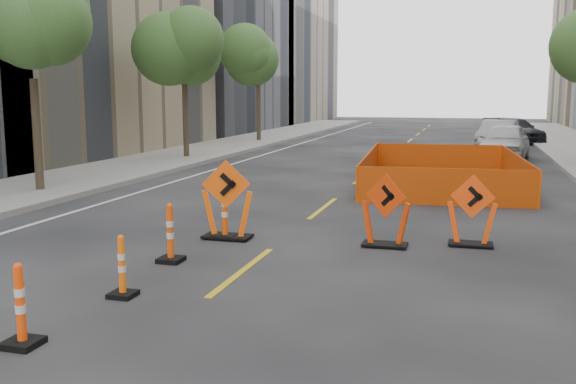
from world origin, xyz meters
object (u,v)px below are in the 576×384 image
(channelizer_5, at_px, (170,233))
(parked_car_mid, at_px, (498,135))
(channelizer_6, at_px, (225,212))
(chevron_sign_center, at_px, (386,210))
(parked_car_far, at_px, (514,130))
(channelizer_4, at_px, (122,266))
(parked_car_near, at_px, (505,142))
(channelizer_3, at_px, (20,305))
(chevron_sign_left, at_px, (227,200))
(chevron_sign_right, at_px, (472,211))

(channelizer_5, xyz_separation_m, parked_car_mid, (6.29, 24.50, 0.23))
(channelizer_6, height_order, chevron_sign_center, chevron_sign_center)
(chevron_sign_center, bearing_deg, channelizer_5, -124.37)
(chevron_sign_center, distance_m, parked_car_far, 27.95)
(channelizer_6, relative_size, parked_car_far, 0.22)
(parked_car_mid, bearing_deg, channelizer_4, -92.82)
(parked_car_near, height_order, parked_car_mid, parked_car_near)
(channelizer_3, xyz_separation_m, chevron_sign_left, (0.28, 5.84, 0.30))
(channelizer_4, bearing_deg, chevron_sign_right, 43.56)
(chevron_sign_right, bearing_deg, channelizer_6, -165.10)
(channelizer_6, bearing_deg, channelizer_3, -92.22)
(chevron_sign_right, bearing_deg, channelizer_4, -129.86)
(chevron_sign_center, distance_m, parked_car_mid, 22.54)
(channelizer_4, height_order, channelizer_6, channelizer_6)
(channelizer_4, xyz_separation_m, channelizer_6, (0.05, 3.89, 0.09))
(channelizer_4, distance_m, chevron_sign_left, 3.91)
(channelizer_3, relative_size, channelizer_5, 0.97)
(chevron_sign_right, distance_m, parked_car_mid, 21.89)
(chevron_sign_left, bearing_deg, channelizer_6, 158.04)
(channelizer_5, bearing_deg, parked_car_far, 76.12)
(channelizer_3, relative_size, chevron_sign_left, 0.63)
(channelizer_6, bearing_deg, chevron_sign_right, 8.31)
(channelizer_3, bearing_deg, chevron_sign_left, 87.22)
(channelizer_6, height_order, parked_car_far, parked_car_far)
(channelizer_4, height_order, channelizer_5, channelizer_5)
(chevron_sign_right, xyz_separation_m, parked_car_far, (2.34, 27.17, 0.01))
(chevron_sign_right, xyz_separation_m, parked_car_near, (1.34, 16.60, 0.11))
(channelizer_3, distance_m, parked_car_mid, 29.08)
(channelizer_6, height_order, chevron_sign_left, chevron_sign_left)
(chevron_sign_left, height_order, parked_car_mid, chevron_sign_left)
(channelizer_5, relative_size, chevron_sign_center, 0.73)
(parked_car_near, distance_m, parked_car_mid, 5.25)
(channelizer_5, distance_m, chevron_sign_center, 4.06)
(parked_car_far, bearing_deg, channelizer_4, -126.94)
(channelizer_5, distance_m, chevron_sign_left, 1.99)
(channelizer_4, relative_size, chevron_sign_left, 0.57)
(parked_car_near, bearing_deg, channelizer_5, -100.57)
(parked_car_near, xyz_separation_m, parked_car_mid, (-0.08, 5.25, -0.05))
(channelizer_6, xyz_separation_m, parked_car_far, (7.12, 27.87, 0.16))
(channelizer_6, relative_size, parked_car_near, 0.23)
(chevron_sign_center, bearing_deg, channelizer_3, -95.83)
(channelizer_5, bearing_deg, parked_car_near, 71.70)
(channelizer_3, bearing_deg, parked_car_near, 74.66)
(channelizer_5, bearing_deg, channelizer_3, -89.75)
(chevron_sign_right, bearing_deg, chevron_sign_center, -155.75)
(channelizer_6, xyz_separation_m, chevron_sign_center, (3.20, 0.19, 0.16))
(parked_car_far, bearing_deg, channelizer_6, -128.55)
(channelizer_4, height_order, chevron_sign_right, chevron_sign_right)
(parked_car_mid, bearing_deg, chevron_sign_left, -94.71)
(channelizer_4, height_order, chevron_sign_center, chevron_sign_center)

